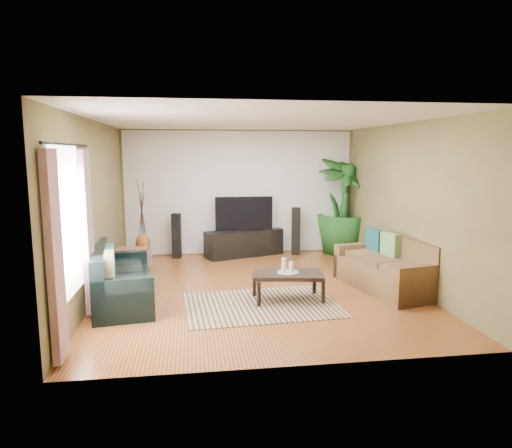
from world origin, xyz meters
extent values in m
plane|color=#9D5728|center=(0.00, 0.00, 0.00)|extent=(5.50, 5.50, 0.00)
plane|color=white|center=(0.00, 0.00, 2.70)|extent=(5.50, 5.50, 0.00)
plane|color=olive|center=(0.00, 2.75, 1.35)|extent=(5.00, 0.00, 5.00)
plane|color=olive|center=(0.00, -2.75, 1.35)|extent=(5.00, 0.00, 5.00)
plane|color=olive|center=(-2.50, 0.00, 1.35)|extent=(0.00, 5.50, 5.50)
plane|color=olive|center=(2.50, 0.00, 1.35)|extent=(0.00, 5.50, 5.50)
plane|color=white|center=(0.00, 2.74, 1.35)|extent=(4.90, 0.00, 4.90)
plane|color=white|center=(-2.48, -1.60, 1.40)|extent=(0.00, 1.80, 1.80)
cube|color=gray|center=(-2.43, -2.35, 1.15)|extent=(0.08, 0.35, 2.20)
cube|color=gray|center=(-2.43, -0.85, 1.15)|extent=(0.08, 0.35, 2.20)
cylinder|color=black|center=(-2.43, -1.60, 2.30)|extent=(0.03, 1.90, 0.03)
cube|color=black|center=(-2.07, -0.40, 0.42)|extent=(1.06, 1.95, 0.85)
cube|color=brown|center=(2.05, -0.28, 0.42)|extent=(1.19, 1.99, 0.85)
cube|color=tan|center=(-0.06, -0.78, 0.01)|extent=(2.30, 1.70, 0.01)
cube|color=black|center=(0.37, -0.61, 0.21)|extent=(1.12, 0.73, 0.42)
cylinder|color=#9B9A95|center=(0.37, -0.61, 0.43)|extent=(0.32, 0.32, 0.01)
cylinder|color=#EEE9C9|center=(0.31, -0.58, 0.54)|extent=(0.07, 0.07, 0.21)
cylinder|color=#F4E9CE|center=(0.41, -0.65, 0.52)|extent=(0.07, 0.07, 0.16)
cylinder|color=beige|center=(0.44, -0.55, 0.51)|extent=(0.07, 0.07, 0.13)
cube|color=black|center=(0.06, 2.50, 0.28)|extent=(1.75, 1.03, 0.56)
cube|color=black|center=(0.06, 2.50, 0.92)|extent=(1.23, 0.07, 0.73)
cube|color=black|center=(-1.38, 2.50, 0.47)|extent=(0.21, 0.22, 0.95)
cube|color=black|center=(1.21, 2.50, 0.51)|extent=(0.22, 0.24, 1.03)
imported|color=#194C1A|center=(2.25, 2.50, 1.06)|extent=(1.44, 1.44, 2.13)
cylinder|color=black|center=(2.25, 2.50, 0.15)|extent=(0.39, 0.39, 0.31)
cube|color=gray|center=(-2.01, 1.84, 0.15)|extent=(0.31, 0.31, 0.31)
ellipsoid|color=#91491A|center=(-2.01, 1.84, 0.45)|extent=(0.28, 0.28, 0.39)
cube|color=brown|center=(-2.09, 0.88, 0.27)|extent=(0.53, 0.53, 0.55)
camera|label=1|loc=(-1.03, -7.12, 2.20)|focal=32.00mm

